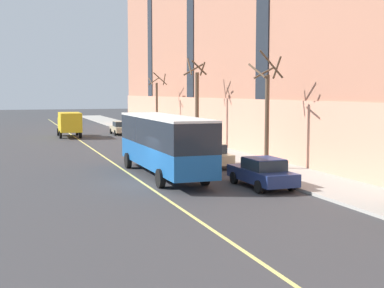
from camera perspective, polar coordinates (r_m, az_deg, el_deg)
ground_plane at (r=29.03m, az=-4.57°, el=-4.25°), size 260.00×260.00×0.00m
sidewalk at (r=34.86m, az=8.13°, el=-2.52°), size 4.24×160.00×0.15m
city_bus at (r=31.19m, az=-3.05°, el=0.28°), size 2.81×11.90×3.56m
parked_car_navy_0 at (r=27.98m, az=7.49°, el=-3.02°), size 2.09×4.79×1.56m
parked_car_champagne_1 at (r=35.46m, az=1.92°, el=-1.18°), size 1.97×4.48×1.56m
parked_car_champagne_2 at (r=53.53m, az=-5.39°, el=1.08°), size 2.10×4.42×1.56m
parked_car_champagne_4 at (r=62.87m, az=-7.63°, el=1.72°), size 2.01×4.74×1.56m
parked_car_silver_5 at (r=47.14m, az=-3.46°, el=0.49°), size 1.96×4.73×1.56m
box_truck at (r=60.03m, az=-12.95°, el=2.21°), size 2.47×6.52×2.72m
street_tree_mid_block at (r=33.80m, az=8.01°, el=3.49°), size 1.78×1.78×7.33m
street_tree_far_uptown at (r=45.97m, az=0.51°, el=4.43°), size 1.84×1.73×7.72m
street_tree_far_downtown at (r=58.52m, az=-3.75°, el=4.32°), size 1.83×1.86×6.91m
fire_hydrant at (r=51.63m, az=-2.98°, el=0.61°), size 0.42×0.24×0.72m
lane_centerline at (r=31.84m, az=-6.39°, el=-3.39°), size 0.16×140.00×0.01m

